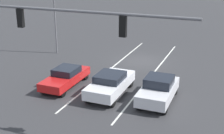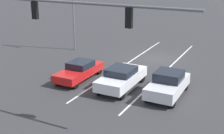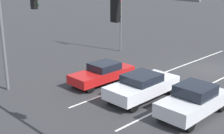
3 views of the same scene
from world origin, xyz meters
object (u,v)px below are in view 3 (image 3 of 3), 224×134
(traffic_signal_gantry, at_px, (37,15))
(street_lamp_right_shoulder, at_px, (123,0))
(car_red_rightlane_front, at_px, (103,73))
(car_white_midlane_front, at_px, (142,86))
(car_silver_leftlane_front, at_px, (193,101))

(traffic_signal_gantry, relative_size, street_lamp_right_shoulder, 1.63)
(traffic_signal_gantry, bearing_deg, car_red_rightlane_front, -81.57)
(street_lamp_right_shoulder, bearing_deg, car_red_rightlane_front, 124.67)
(car_white_midlane_front, distance_m, car_red_rightlane_front, 3.51)
(car_white_midlane_front, bearing_deg, car_red_rightlane_front, -2.68)
(car_white_midlane_front, relative_size, car_silver_leftlane_front, 1.11)
(car_red_rightlane_front, xyz_separation_m, street_lamp_right_shoulder, (4.75, -6.86, 3.88))
(car_silver_leftlane_front, height_order, street_lamp_right_shoulder, street_lamp_right_shoulder)
(car_red_rightlane_front, height_order, street_lamp_right_shoulder, street_lamp_right_shoulder)
(car_silver_leftlane_front, xyz_separation_m, car_red_rightlane_front, (6.72, -0.01, -0.13))
(car_red_rightlane_front, height_order, traffic_signal_gantry, traffic_signal_gantry)
(car_white_midlane_front, bearing_deg, car_silver_leftlane_front, -177.30)
(car_white_midlane_front, height_order, traffic_signal_gantry, traffic_signal_gantry)
(car_silver_leftlane_front, distance_m, car_red_rightlane_front, 6.73)
(car_white_midlane_front, distance_m, car_silver_leftlane_front, 3.22)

